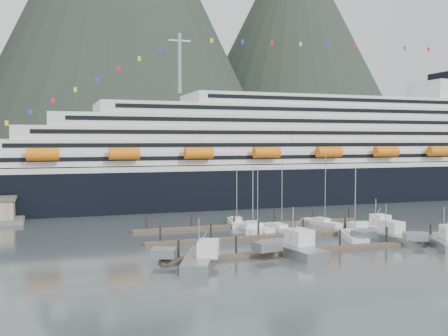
{
  "coord_description": "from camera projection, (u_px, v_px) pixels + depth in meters",
  "views": [
    {
      "loc": [
        -43.94,
        -83.0,
        17.54
      ],
      "look_at": [
        -8.55,
        22.0,
        11.74
      ],
      "focal_mm": 42.0,
      "sensor_mm": 36.0,
      "label": 1
    }
  ],
  "objects": [
    {
      "name": "sailboat_c",
      "position": [
        252.0,
        229.0,
        101.88
      ],
      "size": [
        6.05,
        11.17,
        13.23
      ],
      "rotation": [
        0.0,
        0.0,
        1.27
      ],
      "color": "silver",
      "rests_on": "ground"
    },
    {
      "name": "sailboat_d",
      "position": [
        279.0,
        229.0,
        101.67
      ],
      "size": [
        3.32,
        10.46,
        14.1
      ],
      "rotation": [
        0.0,
        0.0,
        1.66
      ],
      "color": "silver",
      "rests_on": "ground"
    },
    {
      "name": "dock_near",
      "position": [
        310.0,
        250.0,
        82.48
      ],
      "size": [
        48.18,
        2.28,
        3.2
      ],
      "color": "#4C3E30",
      "rests_on": "ground"
    },
    {
      "name": "sailboat_g",
      "position": [
        321.0,
        223.0,
        108.92
      ],
      "size": [
        5.08,
        10.08,
        15.06
      ],
      "rotation": [
        0.0,
        0.0,
        1.86
      ],
      "color": "silver",
      "rests_on": "ground"
    },
    {
      "name": "mountains",
      "position": [
        126.0,
        25.0,
        658.61
      ],
      "size": [
        870.0,
        440.0,
        420.0
      ],
      "color": "#212C21",
      "rests_on": "ground"
    },
    {
      "name": "trawler_c",
      "position": [
        385.0,
        235.0,
        92.13
      ],
      "size": [
        10.05,
        14.04,
        6.95
      ],
      "rotation": [
        0.0,
        0.0,
        1.76
      ],
      "color": "#949799",
      "rests_on": "ground"
    },
    {
      "name": "trawler_b",
      "position": [
        292.0,
        248.0,
        80.35
      ],
      "size": [
        9.93,
        12.99,
        8.14
      ],
      "rotation": [
        0.0,
        0.0,
        1.75
      ],
      "color": "#949799",
      "rests_on": "ground"
    },
    {
      "name": "dock_far",
      "position": [
        250.0,
        225.0,
        107.08
      ],
      "size": [
        48.18,
        2.28,
        3.2
      ],
      "color": "#4C3E30",
      "rests_on": "ground"
    },
    {
      "name": "trawler_e",
      "position": [
        375.0,
        227.0,
        100.3
      ],
      "size": [
        8.33,
        10.93,
        7.01
      ],
      "rotation": [
        0.0,
        0.0,
        1.61
      ],
      "color": "silver",
      "rests_on": "ground"
    },
    {
      "name": "sailboat_f",
      "position": [
        236.0,
        223.0,
        109.02
      ],
      "size": [
        4.61,
        9.68,
        12.31
      ],
      "rotation": [
        0.0,
        0.0,
        1.36
      ],
      "color": "silver",
      "rests_on": "ground"
    },
    {
      "name": "sailboat_b",
      "position": [
        254.0,
        228.0,
        102.82
      ],
      "size": [
        5.14,
        9.87,
        12.95
      ],
      "rotation": [
        0.0,
        0.0,
        1.86
      ],
      "color": "silver",
      "rests_on": "ground"
    },
    {
      "name": "dock_mid",
      "position": [
        276.0,
        236.0,
        94.78
      ],
      "size": [
        48.18,
        2.28,
        3.2
      ],
      "color": "#4C3E30",
      "rests_on": "ground"
    },
    {
      "name": "cruise_ship",
      "position": [
        312.0,
        159.0,
        154.42
      ],
      "size": [
        210.0,
        30.4,
        50.3
      ],
      "color": "black",
      "rests_on": "ground"
    },
    {
      "name": "trawler_a",
      "position": [
        198.0,
        258.0,
        74.0
      ],
      "size": [
        11.0,
        13.64,
        7.28
      ],
      "rotation": [
        0.0,
        0.0,
        1.19
      ],
      "color": "#949799",
      "rests_on": "ground"
    },
    {
      "name": "sailboat_h",
      "position": [
        353.0,
        238.0,
        92.4
      ],
      "size": [
        5.88,
        10.59,
        13.16
      ],
      "rotation": [
        0.0,
        0.0,
        1.26
      ],
      "color": "silver",
      "rests_on": "ground"
    },
    {
      "name": "trawler_d",
      "position": [
        443.0,
        241.0,
        86.69
      ],
      "size": [
        10.42,
        12.7,
        7.29
      ],
      "rotation": [
        0.0,
        0.0,
        1.18
      ],
      "color": "#949799",
      "rests_on": "ground"
    },
    {
      "name": "ground",
      "position": [
        309.0,
        239.0,
        93.48
      ],
      "size": [
        1600.0,
        1600.0,
        0.0
      ],
      "primitive_type": "plane",
      "color": "#434E4F",
      "rests_on": "ground"
    }
  ]
}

